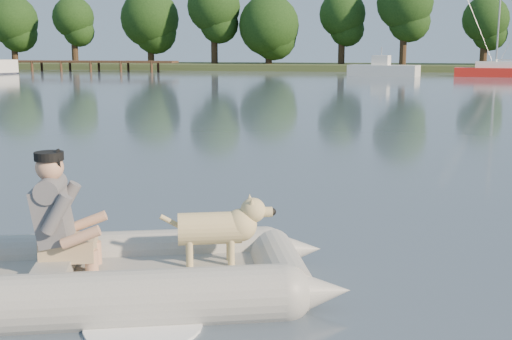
% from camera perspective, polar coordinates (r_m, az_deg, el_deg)
% --- Properties ---
extents(water, '(160.00, 160.00, 0.00)m').
position_cam_1_polar(water, '(6.13, -8.47, -10.58)').
color(water, slate).
rests_on(water, ground).
extents(shore_bank, '(160.00, 12.00, 0.70)m').
position_cam_1_polar(shore_bank, '(67.42, 9.65, 8.97)').
color(shore_bank, '#47512D').
rests_on(shore_bank, water).
extents(dock, '(18.00, 2.00, 1.04)m').
position_cam_1_polar(dock, '(63.84, -14.96, 8.91)').
color(dock, '#4C331E').
rests_on(dock, water).
extents(treeline, '(75.85, 7.35, 9.27)m').
position_cam_1_polar(treeline, '(66.55, 11.06, 13.34)').
color(treeline, '#332316').
rests_on(treeline, shore_bank).
extents(dinghy, '(5.88, 5.16, 1.42)m').
position_cam_1_polar(dinghy, '(5.91, -10.58, -5.24)').
color(dinghy, '#999994').
rests_on(dinghy, water).
extents(man, '(0.91, 0.84, 1.10)m').
position_cam_1_polar(man, '(6.01, -17.46, -3.46)').
color(man, slate).
rests_on(man, dinghy).
extents(dog, '(1.01, 0.62, 0.64)m').
position_cam_1_polar(dog, '(5.98, -4.13, -5.67)').
color(dog, '#D5C37B').
rests_on(dog, dinghy).
extents(motorboat, '(6.08, 3.58, 2.41)m').
position_cam_1_polar(motorboat, '(53.18, 11.30, 9.38)').
color(motorboat, white).
rests_on(motorboat, water).
extents(sailboat, '(7.21, 2.92, 9.64)m').
position_cam_1_polar(sailboat, '(54.05, 20.89, 8.19)').
color(sailboat, red).
rests_on(sailboat, water).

